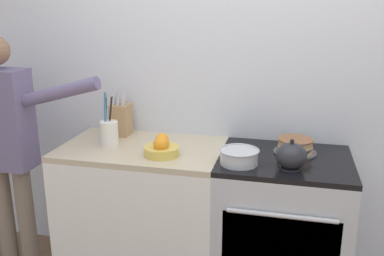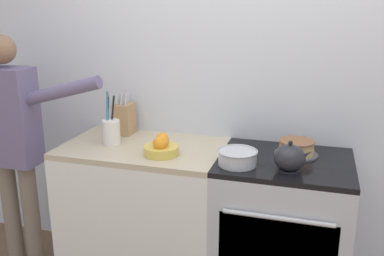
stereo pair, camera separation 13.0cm
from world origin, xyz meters
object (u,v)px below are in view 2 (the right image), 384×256
Objects in this scene: stove_range at (281,233)px; knife_block at (124,118)px; utensil_crock at (111,131)px; fruit_bowl at (161,147)px; person_baker at (13,136)px; mixing_bowl at (237,157)px; tea_kettle at (290,158)px; layer_cake at (296,148)px.

stove_range is 1.24m from knife_block.
utensil_crock is 1.64× the size of fruit_bowl.
person_baker is (-1.72, -0.12, 0.49)m from stove_range.
mixing_bowl is at bearing -23.08° from knife_block.
fruit_bowl is (-0.73, 0.04, -0.02)m from tea_kettle.
stove_range is at bearing 16.58° from person_baker.
tea_kettle is 0.92× the size of mixing_bowl.
person_baker reaches higher than stove_range.
utensil_crock is at bearing -85.92° from knife_block.
tea_kettle is at bearing -17.84° from knife_block.
layer_cake is 0.78m from fruit_bowl.
knife_block is at bearing 156.92° from mixing_bowl.
mixing_bowl is (-0.28, 0.00, -0.03)m from tea_kettle.
layer_cake is 0.26m from tea_kettle.
tea_kettle is at bearing 11.47° from person_baker.
layer_cake reaches higher than mixing_bowl.
utensil_crock reaches higher than knife_block.
tea_kettle is 1.01× the size of fruit_bowl.
fruit_bowl reaches higher than mixing_bowl.
stove_range is at bearing -117.07° from layer_cake.
tea_kettle reaches higher than mixing_bowl.
knife_block is (-1.13, 0.10, 0.07)m from layer_cake.
layer_cake reaches higher than stove_range.
stove_range is 0.58× the size of person_baker.
tea_kettle reaches higher than fruit_bowl.
layer_cake is 0.76× the size of utensil_crock.
fruit_bowl is 1.02m from person_baker.
knife_block is (-1.08, 0.20, 0.57)m from stove_range.
utensil_crock is (-1.12, -0.12, 0.04)m from layer_cake.
fruit_bowl is 0.13× the size of person_baker.
person_baker reaches higher than utensil_crock.
knife_block reaches higher than mixing_bowl.
stove_range is at bearing 1.26° from utensil_crock.
stove_range is at bearing 31.23° from mixing_bowl.
utensil_crock is (0.02, -0.23, -0.02)m from knife_block.
tea_kettle is 0.13× the size of person_baker.
layer_cake is 1.14× the size of mixing_bowl.
utensil_crock is 0.21× the size of person_baker.
utensil_crock is (-0.82, 0.13, 0.04)m from mixing_bowl.
person_baker is (-0.66, -0.10, -0.06)m from utensil_crock.
stove_range is 2.80× the size of utensil_crock.
knife_block is at bearing 39.48° from person_baker.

